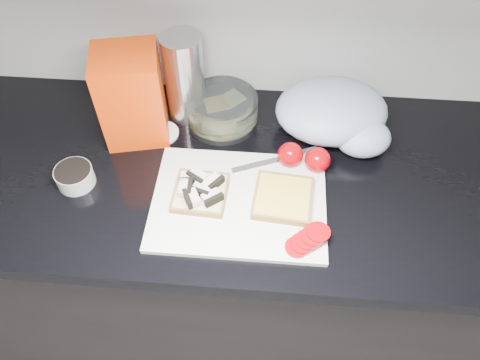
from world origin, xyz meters
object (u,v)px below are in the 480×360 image
at_px(bread_bag, 132,96).
at_px(steel_canister, 185,78).
at_px(glass_bowl, 222,110).
at_px(cutting_board, 239,202).

height_order(bread_bag, steel_canister, same).
height_order(glass_bowl, steel_canister, steel_canister).
height_order(glass_bowl, bread_bag, bread_bag).
xyz_separation_m(cutting_board, bread_bag, (-0.28, 0.21, 0.11)).
xyz_separation_m(glass_bowl, steel_canister, (-0.10, 0.02, 0.08)).
bearing_deg(bread_bag, cutting_board, -50.04).
height_order(cutting_board, bread_bag, bread_bag).
relative_size(glass_bowl, steel_canister, 0.78).
bearing_deg(cutting_board, glass_bowl, 103.94).
xyz_separation_m(cutting_board, glass_bowl, (-0.07, 0.27, 0.03)).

